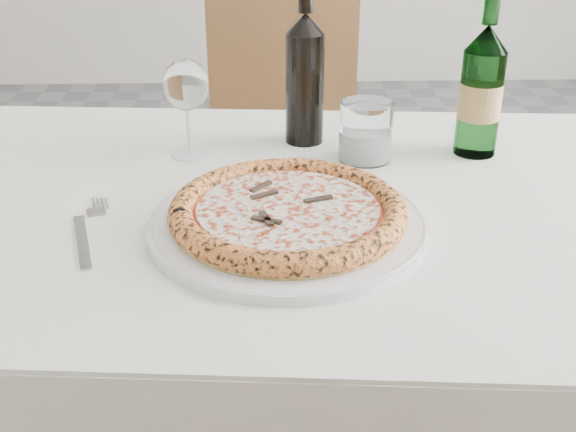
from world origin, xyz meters
name	(u,v)px	position (x,y,z in m)	size (l,w,h in m)	color
dining_table	(286,255)	(-0.24, -0.24, 0.66)	(1.42, 0.90, 0.76)	brown
chair_far	(287,154)	(-0.21, 0.50, 0.53)	(0.41, 0.41, 0.93)	brown
plate	(288,224)	(-0.24, -0.34, 0.76)	(0.37, 0.37, 0.02)	white
pizza	(288,212)	(-0.24, -0.34, 0.78)	(0.31, 0.31, 0.03)	tan
fork	(87,232)	(-0.50, -0.34, 0.76)	(0.05, 0.21, 0.00)	gray
wine_glass	(186,87)	(-0.39, -0.07, 0.87)	(0.07, 0.07, 0.16)	white
tumbler	(365,135)	(-0.10, -0.09, 0.80)	(0.08, 0.08, 0.10)	white
beer_bottle	(481,91)	(0.08, -0.07, 0.86)	(0.07, 0.07, 0.26)	#47814C
wine_bottle	(305,77)	(-0.20, 0.00, 0.87)	(0.06, 0.06, 0.26)	black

